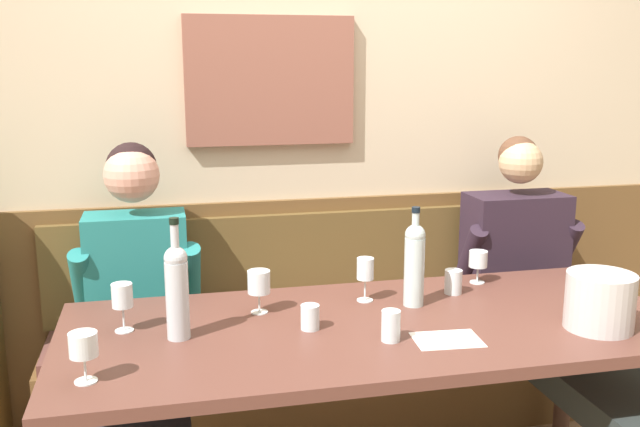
# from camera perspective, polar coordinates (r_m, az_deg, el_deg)

# --- Properties ---
(room_wall_back) EXTENTS (6.80, 0.12, 2.80)m
(room_wall_back) POSITION_cam_1_polar(r_m,az_deg,el_deg) (3.19, -0.54, 8.53)
(room_wall_back) COLOR #C9B596
(room_wall_back) RESTS_ON ground
(wood_wainscot_panel) EXTENTS (6.80, 0.03, 1.00)m
(wood_wainscot_panel) POSITION_cam_1_polar(r_m,az_deg,el_deg) (3.32, -0.27, -7.29)
(wood_wainscot_panel) COLOR brown
(wood_wainscot_panel) RESTS_ON ground
(wall_bench) EXTENTS (2.38, 0.42, 0.94)m
(wall_bench) POSITION_cam_1_polar(r_m,az_deg,el_deg) (3.21, 0.57, -12.18)
(wall_bench) COLOR brown
(wall_bench) RESTS_ON ground
(dining_table) EXTENTS (2.08, 0.87, 0.74)m
(dining_table) POSITION_cam_1_polar(r_m,az_deg,el_deg) (2.44, 4.44, -10.48)
(dining_table) COLOR brown
(dining_table) RESTS_ON ground
(person_right_seat) EXTENTS (0.50, 1.30, 1.30)m
(person_right_seat) POSITION_cam_1_polar(r_m,az_deg,el_deg) (2.66, -14.49, -9.63)
(person_right_seat) COLOR #273536
(person_right_seat) RESTS_ON ground
(person_left_seat) EXTENTS (0.54, 1.30, 1.28)m
(person_left_seat) POSITION_cam_1_polar(r_m,az_deg,el_deg) (3.08, 18.30, -7.21)
(person_left_seat) COLOR #302D39
(person_left_seat) RESTS_ON ground
(ice_bucket) EXTENTS (0.22, 0.22, 0.19)m
(ice_bucket) POSITION_cam_1_polar(r_m,az_deg,el_deg) (2.50, 21.59, -6.57)
(ice_bucket) COLOR #BCB8B6
(ice_bucket) RESTS_ON dining_table
(wine_bottle_clear_water) EXTENTS (0.07, 0.07, 0.36)m
(wine_bottle_clear_water) POSITION_cam_1_polar(r_m,az_deg,el_deg) (2.55, 7.60, -3.88)
(wine_bottle_clear_water) COLOR silver
(wine_bottle_clear_water) RESTS_ON dining_table
(wine_bottle_amber_mid) EXTENTS (0.07, 0.07, 0.39)m
(wine_bottle_amber_mid) POSITION_cam_1_polar(r_m,az_deg,el_deg) (2.27, -11.44, -5.92)
(wine_bottle_amber_mid) COLOR silver
(wine_bottle_amber_mid) RESTS_ON dining_table
(wine_glass_mid_left) EXTENTS (0.08, 0.08, 0.15)m
(wine_glass_mid_left) POSITION_cam_1_polar(r_m,az_deg,el_deg) (2.47, -4.94, -5.67)
(wine_glass_mid_left) COLOR silver
(wine_glass_mid_left) RESTS_ON dining_table
(wine_glass_by_bottle) EXTENTS (0.07, 0.07, 0.13)m
(wine_glass_by_bottle) POSITION_cam_1_polar(r_m,az_deg,el_deg) (2.86, 12.60, -3.72)
(wine_glass_by_bottle) COLOR silver
(wine_glass_by_bottle) RESTS_ON dining_table
(wine_glass_right_end) EXTENTS (0.07, 0.07, 0.16)m
(wine_glass_right_end) POSITION_cam_1_polar(r_m,az_deg,el_deg) (2.38, -15.62, -6.56)
(wine_glass_right_end) COLOR silver
(wine_glass_right_end) RESTS_ON dining_table
(wine_glass_near_bucket) EXTENTS (0.06, 0.06, 0.16)m
(wine_glass_near_bucket) POSITION_cam_1_polar(r_m,az_deg,el_deg) (2.59, 3.66, -4.66)
(wine_glass_near_bucket) COLOR silver
(wine_glass_near_bucket) RESTS_ON dining_table
(wine_glass_mid_right) EXTENTS (0.08, 0.08, 0.14)m
(wine_glass_mid_right) POSITION_cam_1_polar(r_m,az_deg,el_deg) (2.06, -18.49, -10.17)
(wine_glass_mid_right) COLOR silver
(wine_glass_mid_right) RESTS_ON dining_table
(water_tumbler_left) EXTENTS (0.07, 0.07, 0.09)m
(water_tumbler_left) POSITION_cam_1_polar(r_m,az_deg,el_deg) (2.73, 10.67, -5.41)
(water_tumbler_left) COLOR silver
(water_tumbler_left) RESTS_ON dining_table
(water_tumbler_center) EXTENTS (0.06, 0.06, 0.10)m
(water_tumbler_center) POSITION_cam_1_polar(r_m,az_deg,el_deg) (2.25, 5.70, -8.98)
(water_tumbler_center) COLOR silver
(water_tumbler_center) RESTS_ON dining_table
(water_tumbler_right) EXTENTS (0.06, 0.06, 0.08)m
(water_tumbler_right) POSITION_cam_1_polar(r_m,az_deg,el_deg) (2.34, -0.80, -8.33)
(water_tumbler_right) COLOR silver
(water_tumbler_right) RESTS_ON dining_table
(tasting_sheet_left_guest) EXTENTS (0.22, 0.17, 0.00)m
(tasting_sheet_left_guest) POSITION_cam_1_polar(r_m,az_deg,el_deg) (2.30, 10.19, -9.96)
(tasting_sheet_left_guest) COLOR white
(tasting_sheet_left_guest) RESTS_ON dining_table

